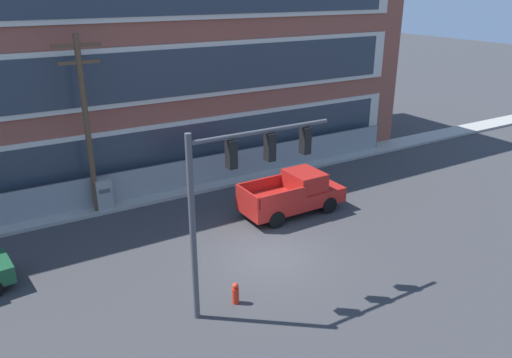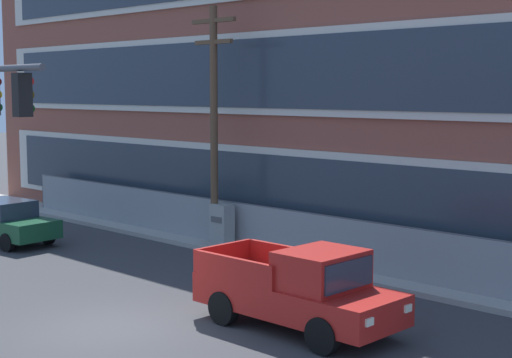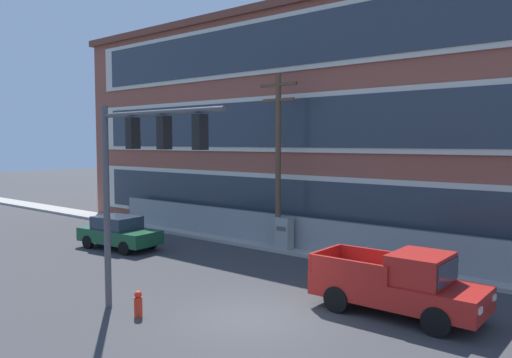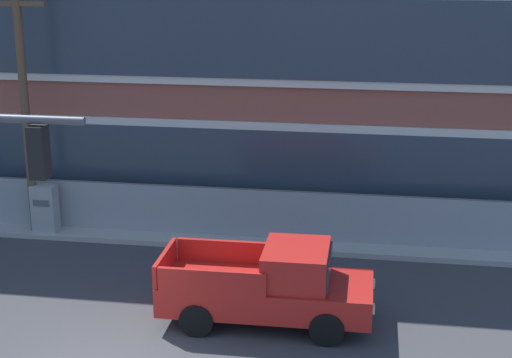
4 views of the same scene
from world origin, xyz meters
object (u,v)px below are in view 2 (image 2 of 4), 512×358
sedan_dark_green (6,221)px  utility_pole_near_corner (214,119)px  pickup_truck_red (301,291)px  electrical_cabinet (222,228)px

sedan_dark_green → utility_pole_near_corner: size_ratio=0.52×
pickup_truck_red → sedan_dark_green: (-14.35, 0.29, -0.13)m
electrical_cabinet → utility_pole_near_corner: bearing=179.4°
pickup_truck_red → utility_pole_near_corner: (-8.06, 4.70, 3.59)m
pickup_truck_red → utility_pole_near_corner: 10.00m
pickup_truck_red → electrical_cabinet: bearing=148.6°
electrical_cabinet → sedan_dark_green: bearing=-146.5°
sedan_dark_green → electrical_cabinet: bearing=33.5°
pickup_truck_red → utility_pole_near_corner: utility_pole_near_corner is taller
pickup_truck_red → electrical_cabinet: 9.01m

